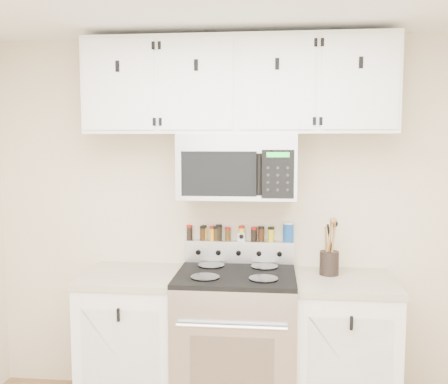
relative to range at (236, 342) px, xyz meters
name	(u,v)px	position (x,y,z in m)	size (l,w,h in m)	color
back_wall	(239,219)	(0.00, 0.32, 0.76)	(3.50, 0.01, 2.50)	beige
range	(236,342)	(0.00, 0.00, 0.00)	(0.76, 0.65, 1.10)	#B7B7BA
base_cabinet_left	(134,340)	(-0.69, 0.02, -0.03)	(0.64, 0.62, 0.92)	white
base_cabinet_right	(343,348)	(0.69, 0.02, -0.03)	(0.64, 0.62, 0.92)	white
microwave	(238,166)	(0.00, 0.13, 1.14)	(0.76, 0.44, 0.42)	#9E9EA3
upper_cabinets	(238,86)	(0.00, 0.15, 1.66)	(2.00, 0.35, 0.62)	white
utensil_crock	(329,261)	(0.60, 0.12, 0.52)	(0.12, 0.12, 0.36)	black
kitchen_timer	(242,237)	(0.02, 0.28, 0.64)	(0.05, 0.04, 0.06)	silver
salt_canister	(288,232)	(0.34, 0.28, 0.68)	(0.07, 0.07, 0.13)	#164B9C
spice_jar_0	(190,232)	(-0.35, 0.28, 0.67)	(0.04, 0.04, 0.11)	black
spice_jar_1	(203,233)	(-0.25, 0.28, 0.66)	(0.05, 0.05, 0.10)	#3D220E
spice_jar_2	(204,233)	(-0.25, 0.28, 0.67)	(0.04, 0.04, 0.11)	gold
spice_jar_3	(212,233)	(-0.19, 0.28, 0.66)	(0.04, 0.04, 0.10)	orange
spice_jar_4	(216,233)	(-0.16, 0.28, 0.66)	(0.05, 0.05, 0.10)	#3E270F
spice_jar_5	(219,232)	(-0.14, 0.28, 0.67)	(0.04, 0.04, 0.11)	black
spice_jar_6	(228,234)	(-0.08, 0.28, 0.66)	(0.04, 0.04, 0.09)	#473211
spice_jar_7	(242,233)	(0.02, 0.28, 0.67)	(0.04, 0.04, 0.11)	yellow
spice_jar_8	(254,234)	(0.10, 0.28, 0.66)	(0.04, 0.04, 0.10)	black
spice_jar_9	(261,234)	(0.15, 0.28, 0.67)	(0.04, 0.04, 0.10)	#391F0D
spice_jar_10	(271,234)	(0.22, 0.28, 0.66)	(0.04, 0.04, 0.10)	yellow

